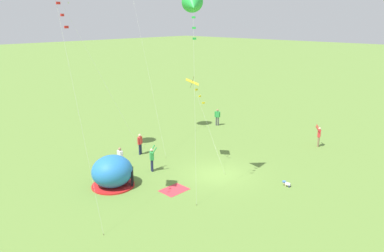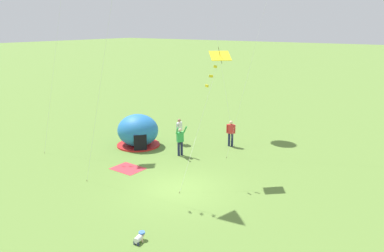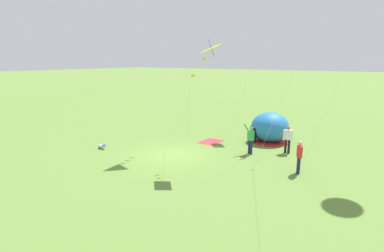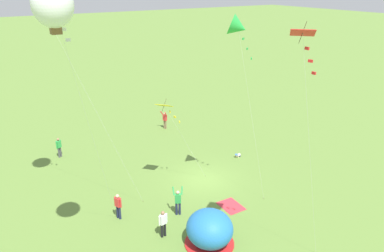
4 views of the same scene
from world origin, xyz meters
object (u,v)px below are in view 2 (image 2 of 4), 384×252
(popup_tent, at_px, (138,131))
(person_near_tent, at_px, (179,130))
(person_center_field, at_px, (231,132))
(toddler_crawling, at_px, (139,238))
(person_arms_raised, at_px, (180,140))
(kite_yellow, at_px, (218,60))

(popup_tent, xyz_separation_m, person_near_tent, (1.98, 1.87, -0.03))
(person_center_field, bearing_deg, person_near_tent, -153.62)
(toddler_crawling, height_order, person_arms_raised, person_arms_raised)
(person_center_field, bearing_deg, person_arms_raised, -115.67)
(toddler_crawling, distance_m, person_center_field, 12.09)
(toddler_crawling, distance_m, person_near_tent, 11.81)
(person_arms_raised, distance_m, kite_yellow, 6.09)
(popup_tent, bearing_deg, person_arms_raised, 0.66)
(popup_tent, bearing_deg, kite_yellow, -8.77)
(popup_tent, distance_m, person_center_field, 6.07)
(person_center_field, distance_m, person_near_tent, 3.41)
(person_center_field, xyz_separation_m, person_arms_raised, (-1.61, -3.35, 0.03))
(popup_tent, relative_size, kite_yellow, 0.42)
(toddler_crawling, relative_size, person_center_field, 0.32)
(popup_tent, bearing_deg, person_center_field, 33.90)
(person_center_field, relative_size, kite_yellow, 0.26)
(popup_tent, relative_size, person_center_field, 1.63)
(person_arms_raised, bearing_deg, toddler_crawling, -62.24)
(person_arms_raised, height_order, kite_yellow, kite_yellow)
(person_center_field, bearing_deg, kite_yellow, -69.73)
(popup_tent, bearing_deg, toddler_crawling, -46.78)
(popup_tent, xyz_separation_m, kite_yellow, (6.67, -1.03, 5.04))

